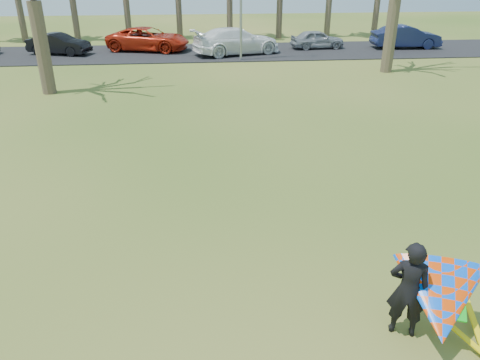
{
  "coord_description": "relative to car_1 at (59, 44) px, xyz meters",
  "views": [
    {
      "loc": [
        -0.98,
        -8.07,
        5.9
      ],
      "look_at": [
        0.0,
        2.0,
        1.1
      ],
      "focal_mm": 35.0,
      "sensor_mm": 36.0,
      "label": 1
    }
  ],
  "objects": [
    {
      "name": "ground",
      "position": [
        9.93,
        -25.06,
        -0.74
      ],
      "size": [
        100.0,
        100.0,
        0.0
      ],
      "primitive_type": "plane",
      "color": "#245412",
      "rests_on": "ground"
    },
    {
      "name": "parking_strip",
      "position": [
        9.93,
        -0.06,
        -0.71
      ],
      "size": [
        46.0,
        7.0,
        0.06
      ],
      "primitive_type": "cube",
      "color": "black",
      "rests_on": "ground"
    },
    {
      "name": "car_1",
      "position": [
        0.0,
        0.0,
        0.0
      ],
      "size": [
        4.38,
        2.58,
        1.36
      ],
      "primitive_type": "imported",
      "rotation": [
        0.0,
        0.0,
        1.28
      ],
      "color": "black",
      "rests_on": "parking_strip"
    },
    {
      "name": "car_2",
      "position": [
        5.85,
        0.88,
        0.1
      ],
      "size": [
        6.14,
        4.04,
        1.57
      ],
      "primitive_type": "imported",
      "rotation": [
        0.0,
        0.0,
        1.29
      ],
      "color": "#B7230E",
      "rests_on": "parking_strip"
    },
    {
      "name": "car_3",
      "position": [
        11.85,
        -1.01,
        0.18
      ],
      "size": [
        6.36,
        4.11,
        1.71
      ],
      "primitive_type": "imported",
      "rotation": [
        0.0,
        0.0,
        1.88
      ],
      "color": "white",
      "rests_on": "parking_strip"
    },
    {
      "name": "car_4",
      "position": [
        17.78,
        0.61,
        -0.04
      ],
      "size": [
        3.86,
        1.81,
        1.28
      ],
      "primitive_type": "imported",
      "rotation": [
        0.0,
        0.0,
        1.65
      ],
      "color": "gray",
      "rests_on": "parking_strip"
    },
    {
      "name": "car_5",
      "position": [
        24.11,
        0.12,
        0.11
      ],
      "size": [
        4.84,
        1.83,
        1.58
      ],
      "primitive_type": "imported",
      "rotation": [
        0.0,
        0.0,
        1.54
      ],
      "color": "#171E45",
      "rests_on": "parking_strip"
    },
    {
      "name": "kite_flyer",
      "position": [
        12.75,
        -27.39,
        0.11
      ],
      "size": [
        2.13,
        2.39,
        2.02
      ],
      "color": "black",
      "rests_on": "ground"
    }
  ]
}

